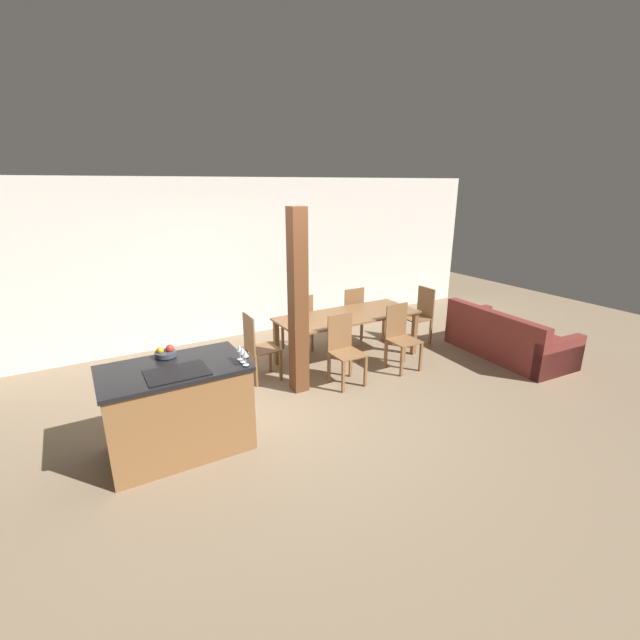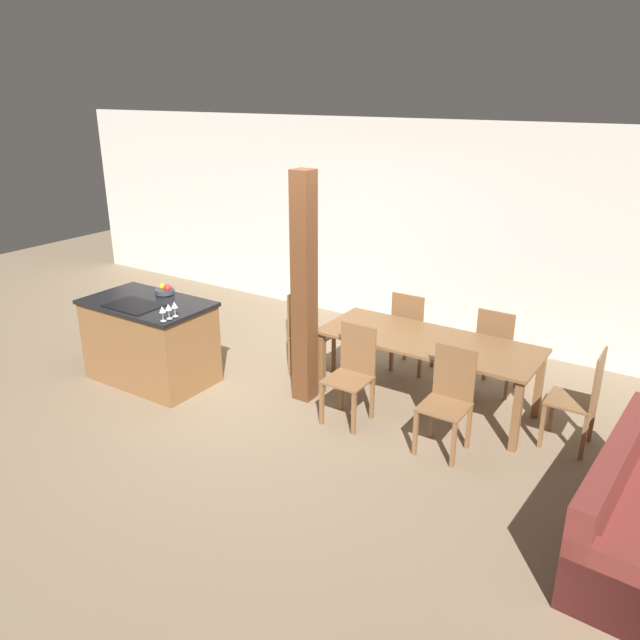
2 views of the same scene
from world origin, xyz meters
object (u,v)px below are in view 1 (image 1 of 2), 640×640
Objects in this scene: dining_chair_head_end at (258,346)px; dining_chair_foot_end at (420,315)px; wine_glass_middle at (242,351)px; wine_glass_far at (240,349)px; kitchen_island at (178,408)px; dining_table at (348,320)px; dining_chair_near_right at (401,336)px; dining_chair_far_right at (350,313)px; dining_chair_far_left at (299,322)px; timber_post at (298,304)px; dining_chair_near_left at (344,348)px; fruit_bowl at (166,353)px; wine_glass_near at (245,354)px; couch at (507,340)px.

dining_chair_foot_end is at bearing -90.00° from dining_chair_head_end.
wine_glass_far is at bearing 90.00° from wine_glass_middle.
kitchen_island is 2.99m from dining_table.
dining_chair_far_right is at bearing 90.00° from dining_chair_near_right.
dining_chair_far_left and dining_chair_far_right have the same top height.
dining_chair_head_end is at bearing 63.11° from wine_glass_middle.
timber_post is (-1.11, -0.54, 0.54)m from dining_table.
dining_chair_far_left reaches higher than dining_table.
dining_chair_near_left is (1.67, 0.71, -0.55)m from wine_glass_middle.
dining_chair_near_left is at bearing -126.88° from dining_table.
timber_post is at bearing 18.81° from kitchen_island.
dining_chair_far_right reaches higher than dining_table.
dining_chair_head_end and dining_chair_foot_end have the same top height.
dining_chair_foot_end reaches higher than kitchen_island.
wine_glass_middle reaches higher than dining_chair_far_left.
fruit_bowl is 1.37× the size of wine_glass_near.
couch is at bearing 146.80° from dining_chair_far_left.
fruit_bowl is 0.11× the size of couch.
dining_chair_far_right is at bearing 36.20° from wine_glass_far.
couch reaches higher than dining_table.
dining_chair_head_end is (1.31, 1.10, 0.03)m from kitchen_island.
dining_chair_head_end is 0.94m from timber_post.
fruit_bowl reaches higher than dining_chair_near_right.
dining_chair_far_left and dining_chair_head_end have the same top height.
timber_post is at bearing 169.73° from dining_chair_near_left.
dining_chair_foot_end is 1.40m from couch.
wine_glass_near reaches higher than dining_chair_far_right.
fruit_bowl is 2.35m from dining_chair_near_left.
dining_table is 2.30× the size of dining_chair_near_left.
timber_post reaches higher than wine_glass_near.
dining_chair_near_left is (2.29, 0.17, -0.47)m from fruit_bowl.
wine_glass_far is (0.00, 0.08, 0.00)m from wine_glass_middle.
couch is at bearing -15.45° from dining_chair_near_right.
dining_chair_far_left is at bearing -108.46° from dining_chair_foot_end.
dining_chair_far_right is at bearing -71.54° from dining_chair_head_end.
wine_glass_far is 2.54m from dining_table.
timber_post is at bearing 175.96° from dining_chair_near_right.
timber_post is at bearing -146.95° from dining_chair_head_end.
couch is (1.76, -0.49, -0.24)m from dining_chair_near_right.
wine_glass_middle is 0.07× the size of timber_post.
wine_glass_near is 1.93m from dining_chair_near_left.
wine_glass_near and wine_glass_middle have the same top height.
fruit_bowl is 0.22× the size of dining_chair_near_left.
dining_chair_far_left is (2.28, 1.76, 0.03)m from kitchen_island.
timber_post is at bearing 38.37° from wine_glass_middle.
dining_chair_far_right is (3.26, 1.76, 0.03)m from kitchen_island.
wine_glass_near reaches higher than couch.
dining_chair_near_left is 2.06m from dining_chair_foot_end.
dining_chair_far_left is 1.17m from dining_chair_head_end.
dining_chair_head_end is at bearing 64.39° from wine_glass_near.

